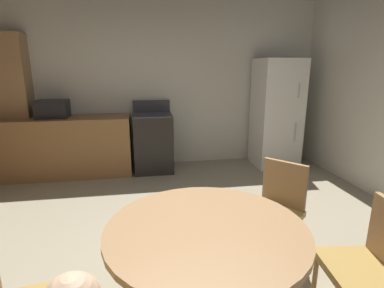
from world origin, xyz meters
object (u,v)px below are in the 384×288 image
chair_northeast (277,207)px  oven_range (153,142)px  microwave (53,109)px  refrigerator (276,114)px  dining_table (206,252)px  chair_east (370,261)px

chair_northeast → oven_range: bearing=-110.7°
oven_range → microwave: bearing=-179.9°
refrigerator → microwave: bearing=179.2°
oven_range → chair_northeast: size_ratio=1.26×
dining_table → refrigerator: bearing=59.3°
microwave → dining_table: microwave is taller
microwave → chair_east: bearing=-51.4°
oven_range → chair_northeast: 2.69m
chair_northeast → microwave: bearing=-87.5°
oven_range → dining_table: (0.18, -3.18, 0.13)m
oven_range → microwave: 1.56m
dining_table → chair_northeast: bearing=41.0°
refrigerator → chair_northeast: bearing=-114.0°
oven_range → dining_table: size_ratio=0.95×
dining_table → chair_northeast: chair_northeast is taller
microwave → chair_northeast: (2.39, -2.52, -0.53)m
oven_range → chair_east: 3.50m
microwave → chair_east: microwave is taller
microwave → chair_northeast: 3.51m
oven_range → chair_northeast: (0.93, -2.52, 0.03)m
oven_range → refrigerator: 2.07m
dining_table → chair_east: (0.99, -0.12, -0.10)m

